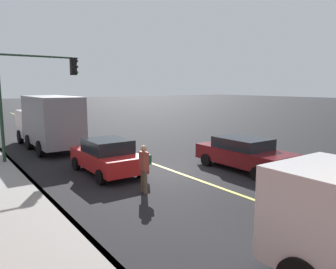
{
  "coord_description": "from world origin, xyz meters",
  "views": [
    {
      "loc": [
        -11.69,
        8.48,
        3.83
      ],
      "look_at": [
        -1.64,
        1.34,
        1.99
      ],
      "focal_mm": 34.54,
      "sensor_mm": 36.0,
      "label": 1
    }
  ],
  "objects_px": {
    "truck_gray": "(49,121)",
    "pedestrian_with_backpack": "(144,165)",
    "traffic_light_mast": "(33,86)",
    "car_red": "(107,156)",
    "car_maroon": "(244,153)"
  },
  "relations": [
    {
      "from": "traffic_light_mast",
      "to": "truck_gray",
      "type": "bearing_deg",
      "value": -26.63
    },
    {
      "from": "car_red",
      "to": "car_maroon",
      "type": "bearing_deg",
      "value": -119.0
    },
    {
      "from": "traffic_light_mast",
      "to": "pedestrian_with_backpack",
      "type": "bearing_deg",
      "value": -165.92
    },
    {
      "from": "truck_gray",
      "to": "pedestrian_with_backpack",
      "type": "relative_size",
      "value": 4.36
    },
    {
      "from": "truck_gray",
      "to": "pedestrian_with_backpack",
      "type": "distance_m",
      "value": 10.6
    },
    {
      "from": "truck_gray",
      "to": "traffic_light_mast",
      "type": "xyz_separation_m",
      "value": [
        -2.93,
        1.47,
        2.16
      ]
    },
    {
      "from": "car_maroon",
      "to": "pedestrian_with_backpack",
      "type": "bearing_deg",
      "value": 91.58
    },
    {
      "from": "car_maroon",
      "to": "truck_gray",
      "type": "distance_m",
      "value": 12.01
    },
    {
      "from": "pedestrian_with_backpack",
      "to": "car_maroon",
      "type": "bearing_deg",
      "value": -88.42
    },
    {
      "from": "car_red",
      "to": "truck_gray",
      "type": "bearing_deg",
      "value": 3.38
    },
    {
      "from": "car_maroon",
      "to": "pedestrian_with_backpack",
      "type": "xyz_separation_m",
      "value": [
        -0.15,
        5.46,
        0.25
      ]
    },
    {
      "from": "car_red",
      "to": "pedestrian_with_backpack",
      "type": "xyz_separation_m",
      "value": [
        -3.18,
        -0.01,
        0.24
      ]
    },
    {
      "from": "truck_gray",
      "to": "traffic_light_mast",
      "type": "bearing_deg",
      "value": 153.37
    },
    {
      "from": "car_maroon",
      "to": "pedestrian_with_backpack",
      "type": "height_order",
      "value": "pedestrian_with_backpack"
    },
    {
      "from": "car_maroon",
      "to": "traffic_light_mast",
      "type": "height_order",
      "value": "traffic_light_mast"
    }
  ]
}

